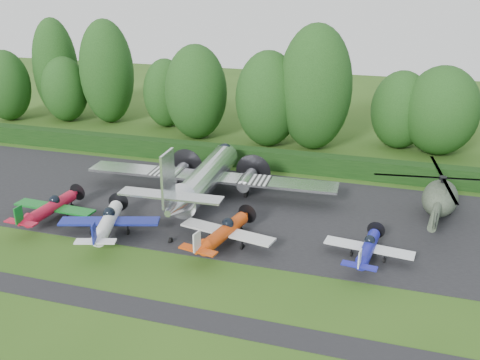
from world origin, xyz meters
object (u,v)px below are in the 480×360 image
(transport_plane, at_px, (205,178))
(light_plane_orange, at_px, (224,232))
(light_plane_white, at_px, (108,222))
(light_plane_blue, at_px, (368,248))
(light_plane_red, at_px, (51,208))
(helicopter, at_px, (440,195))

(transport_plane, height_order, light_plane_orange, transport_plane)
(light_plane_white, bearing_deg, light_plane_blue, 23.04)
(transport_plane, relative_size, light_plane_red, 3.07)
(light_plane_white, relative_size, light_plane_orange, 1.03)
(light_plane_orange, height_order, light_plane_blue, light_plane_orange)
(light_plane_red, height_order, helicopter, helicopter)
(light_plane_orange, bearing_deg, light_plane_blue, -5.65)
(transport_plane, relative_size, helicopter, 1.81)
(transport_plane, distance_m, light_plane_blue, 16.66)
(helicopter, bearing_deg, light_plane_red, -168.67)
(light_plane_white, bearing_deg, light_plane_orange, 23.64)
(light_plane_orange, bearing_deg, light_plane_red, 168.61)
(light_plane_red, distance_m, light_plane_orange, 15.23)
(light_plane_red, relative_size, light_plane_orange, 0.96)
(transport_plane, height_order, light_plane_red, transport_plane)
(light_plane_red, height_order, light_plane_orange, light_plane_orange)
(helicopter, bearing_deg, light_plane_white, -162.37)
(light_plane_red, bearing_deg, transport_plane, 33.90)
(light_plane_orange, bearing_deg, light_plane_white, 175.48)
(light_plane_orange, xyz_separation_m, light_plane_blue, (10.53, 0.99, -0.19))
(transport_plane, height_order, light_plane_blue, transport_plane)
(light_plane_white, height_order, helicopter, helicopter)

